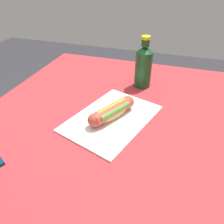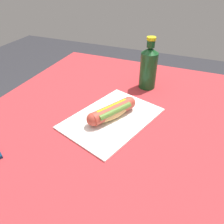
# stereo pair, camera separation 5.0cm
# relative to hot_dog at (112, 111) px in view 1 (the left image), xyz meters

# --- Properties ---
(dining_table) EXTENTS (1.23, 0.91, 0.78)m
(dining_table) POSITION_rel_hot_dog_xyz_m (0.07, -0.03, -0.17)
(dining_table) COLOR brown
(dining_table) RESTS_ON ground
(paper_wrapper) EXTENTS (0.39, 0.33, 0.01)m
(paper_wrapper) POSITION_rel_hot_dog_xyz_m (-0.00, -0.00, -0.03)
(paper_wrapper) COLOR white
(paper_wrapper) RESTS_ON dining_table
(hot_dog) EXTENTS (0.19, 0.12, 0.05)m
(hot_dog) POSITION_rel_hot_dog_xyz_m (0.00, 0.00, 0.00)
(hot_dog) COLOR tan
(hot_dog) RESTS_ON paper_wrapper
(soda_bottle) EXTENTS (0.07, 0.07, 0.22)m
(soda_bottle) POSITION_rel_hot_dog_xyz_m (-0.28, 0.05, 0.06)
(soda_bottle) COLOR #14471E
(soda_bottle) RESTS_ON dining_table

